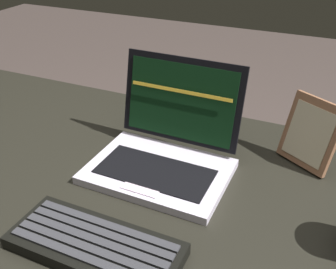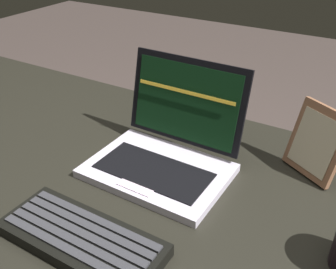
% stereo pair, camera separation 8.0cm
% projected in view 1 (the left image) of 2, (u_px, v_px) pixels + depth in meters
% --- Properties ---
extents(desk, '(1.74, 0.82, 0.75)m').
position_uv_depth(desk, '(118.00, 220.00, 0.84)').
color(desk, black).
rests_on(desk, ground).
extents(laptop_front, '(0.30, 0.26, 0.22)m').
position_uv_depth(laptop_front, '(165.00, 150.00, 0.84)').
color(laptop_front, silver).
rests_on(laptop_front, desk).
extents(external_keyboard, '(0.30, 0.12, 0.03)m').
position_uv_depth(external_keyboard, '(95.00, 245.00, 0.64)').
color(external_keyboard, black).
rests_on(external_keyboard, desk).
extents(photo_frame, '(0.13, 0.11, 0.16)m').
position_uv_depth(photo_frame, '(311.00, 134.00, 0.84)').
color(photo_frame, '#936143').
rests_on(photo_frame, desk).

